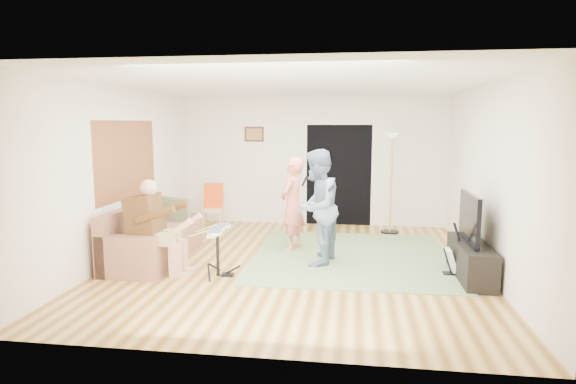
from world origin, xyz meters
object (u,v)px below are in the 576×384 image
object	(u,v)px
guitarist	(317,208)
television	(470,218)
sofa	(150,242)
guitar_spare	(451,260)
singer	(293,204)
dining_chair	(213,214)
tv_cabinet	(471,260)
torchiere_lamp	(392,165)
drum_kit	(218,255)

from	to	relation	value
guitarist	television	distance (m)	2.16
sofa	guitar_spare	size ratio (longest dim) A/B	2.79
sofa	singer	xyz separation A→B (m)	(2.15, 0.92, 0.50)
dining_chair	tv_cabinet	bearing A→B (deg)	-36.12
singer	dining_chair	world-z (taller)	singer
guitarist	singer	bearing A→B (deg)	-138.62
guitar_spare	dining_chair	world-z (taller)	dining_chair
guitar_spare	torchiere_lamp	bearing A→B (deg)	104.74
sofa	guitarist	bearing A→B (deg)	2.55
singer	television	distance (m)	2.85
sofa	tv_cabinet	xyz separation A→B (m)	(4.79, -0.26, -0.03)
guitarist	drum_kit	bearing A→B (deg)	-49.01
sofa	dining_chair	size ratio (longest dim) A/B	2.24
drum_kit	television	distance (m)	3.51
torchiere_lamp	dining_chair	distance (m)	3.63
dining_chair	tv_cabinet	size ratio (longest dim) A/B	0.67
drum_kit	tv_cabinet	xyz separation A→B (m)	(3.50, 0.39, -0.06)
television	singer	bearing A→B (deg)	155.57
drum_kit	guitar_spare	size ratio (longest dim) A/B	0.93
drum_kit	singer	xyz separation A→B (m)	(0.86, 1.57, 0.48)
singer	guitar_spare	world-z (taller)	singer
drum_kit	tv_cabinet	world-z (taller)	drum_kit
drum_kit	tv_cabinet	distance (m)	3.52
sofa	dining_chair	world-z (taller)	dining_chair
torchiere_lamp	tv_cabinet	xyz separation A→B (m)	(0.92, -2.69, -1.09)
dining_chair	guitarist	bearing A→B (deg)	-49.71
drum_kit	tv_cabinet	size ratio (longest dim) A/B	0.50
sofa	torchiere_lamp	size ratio (longest dim) A/B	1.08
guitar_spare	television	world-z (taller)	television
guitarist	television	xyz separation A→B (m)	(2.12, -0.38, -0.02)
guitarist	television	size ratio (longest dim) A/B	1.73
sofa	guitarist	world-z (taller)	guitarist
drum_kit	torchiere_lamp	xyz separation A→B (m)	(2.58, 3.08, 1.03)
guitar_spare	sofa	bearing A→B (deg)	178.05
singer	guitar_spare	size ratio (longest dim) A/B	2.08
sofa	guitarist	xyz separation A→B (m)	(2.62, 0.12, 0.59)
singer	guitar_spare	distance (m)	2.69
drum_kit	guitarist	size ratio (longest dim) A/B	0.40
guitarist	dining_chair	world-z (taller)	guitarist
sofa	singer	distance (m)	2.39
tv_cabinet	television	bearing A→B (deg)	180.00
singer	guitarist	world-z (taller)	guitarist
torchiere_lamp	television	xyz separation A→B (m)	(0.87, -2.69, -0.49)
guitarist	tv_cabinet	xyz separation A→B (m)	(2.17, -0.38, -0.62)
drum_kit	dining_chair	bearing A→B (deg)	107.93
drum_kit	television	xyz separation A→B (m)	(3.45, 0.39, 0.54)
torchiere_lamp	television	size ratio (longest dim) A/B	1.93
sofa	drum_kit	xyz separation A→B (m)	(1.29, -0.65, 0.02)
guitarist	dining_chair	xyz separation A→B (m)	(-2.22, 2.00, -0.54)
drum_kit	tv_cabinet	bearing A→B (deg)	6.33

